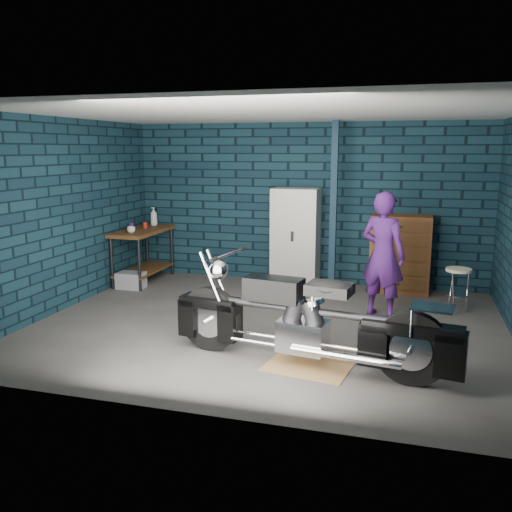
{
  "coord_description": "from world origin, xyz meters",
  "views": [
    {
      "loc": [
        1.72,
        -6.54,
        2.26
      ],
      "look_at": [
        -0.24,
        0.3,
        0.85
      ],
      "focal_mm": 38.0,
      "sensor_mm": 36.0,
      "label": 1
    }
  ],
  "objects_px": {
    "person": "(383,255)",
    "locker": "(296,237)",
    "tool_chest": "(400,254)",
    "workbench": "(143,256)",
    "motorcycle": "(309,314)",
    "shop_stool": "(457,291)",
    "storage_bin": "(131,280)"
  },
  "relations": [
    {
      "from": "workbench",
      "to": "motorcycle",
      "type": "height_order",
      "value": "motorcycle"
    },
    {
      "from": "workbench",
      "to": "motorcycle",
      "type": "relative_size",
      "value": 0.53
    },
    {
      "from": "motorcycle",
      "to": "shop_stool",
      "type": "xyz_separation_m",
      "value": [
        1.64,
        2.49,
        -0.26
      ]
    },
    {
      "from": "person",
      "to": "storage_bin",
      "type": "relative_size",
      "value": 3.99
    },
    {
      "from": "workbench",
      "to": "person",
      "type": "xyz_separation_m",
      "value": [
        4.07,
        -0.91,
        0.4
      ]
    },
    {
      "from": "locker",
      "to": "shop_stool",
      "type": "height_order",
      "value": "locker"
    },
    {
      "from": "motorcycle",
      "to": "shop_stool",
      "type": "bearing_deg",
      "value": 65.33
    },
    {
      "from": "locker",
      "to": "tool_chest",
      "type": "xyz_separation_m",
      "value": [
        1.7,
        0.0,
        -0.2
      ]
    },
    {
      "from": "person",
      "to": "storage_bin",
      "type": "bearing_deg",
      "value": 18.37
    },
    {
      "from": "motorcycle",
      "to": "locker",
      "type": "xyz_separation_m",
      "value": [
        -0.87,
        3.43,
        0.23
      ]
    },
    {
      "from": "storage_bin",
      "to": "tool_chest",
      "type": "xyz_separation_m",
      "value": [
        4.25,
        0.99,
        0.49
      ]
    },
    {
      "from": "shop_stool",
      "to": "motorcycle",
      "type": "bearing_deg",
      "value": -123.46
    },
    {
      "from": "person",
      "to": "storage_bin",
      "type": "distance_m",
      "value": 4.14
    },
    {
      "from": "person",
      "to": "tool_chest",
      "type": "relative_size",
      "value": 1.39
    },
    {
      "from": "motorcycle",
      "to": "tool_chest",
      "type": "xyz_separation_m",
      "value": [
        0.83,
        3.43,
        0.04
      ]
    },
    {
      "from": "person",
      "to": "locker",
      "type": "height_order",
      "value": "person"
    },
    {
      "from": "storage_bin",
      "to": "tool_chest",
      "type": "height_order",
      "value": "tool_chest"
    },
    {
      "from": "person",
      "to": "shop_stool",
      "type": "xyz_separation_m",
      "value": [
        1.01,
        0.46,
        -0.54
      ]
    },
    {
      "from": "person",
      "to": "storage_bin",
      "type": "height_order",
      "value": "person"
    },
    {
      "from": "tool_chest",
      "to": "workbench",
      "type": "bearing_deg",
      "value": -173.41
    },
    {
      "from": "tool_chest",
      "to": "motorcycle",
      "type": "bearing_deg",
      "value": -103.57
    },
    {
      "from": "motorcycle",
      "to": "tool_chest",
      "type": "height_order",
      "value": "tool_chest"
    },
    {
      "from": "locker",
      "to": "tool_chest",
      "type": "relative_size",
      "value": 1.32
    },
    {
      "from": "locker",
      "to": "motorcycle",
      "type": "bearing_deg",
      "value": -75.72
    },
    {
      "from": "storage_bin",
      "to": "shop_stool",
      "type": "height_order",
      "value": "shop_stool"
    },
    {
      "from": "motorcycle",
      "to": "person",
      "type": "height_order",
      "value": "person"
    },
    {
      "from": "motorcycle",
      "to": "locker",
      "type": "height_order",
      "value": "locker"
    },
    {
      "from": "storage_bin",
      "to": "locker",
      "type": "height_order",
      "value": "locker"
    },
    {
      "from": "workbench",
      "to": "locker",
      "type": "relative_size",
      "value": 0.86
    },
    {
      "from": "workbench",
      "to": "tool_chest",
      "type": "bearing_deg",
      "value": 6.59
    },
    {
      "from": "shop_stool",
      "to": "person",
      "type": "bearing_deg",
      "value": -155.5
    },
    {
      "from": "motorcycle",
      "to": "locker",
      "type": "relative_size",
      "value": 1.62
    }
  ]
}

